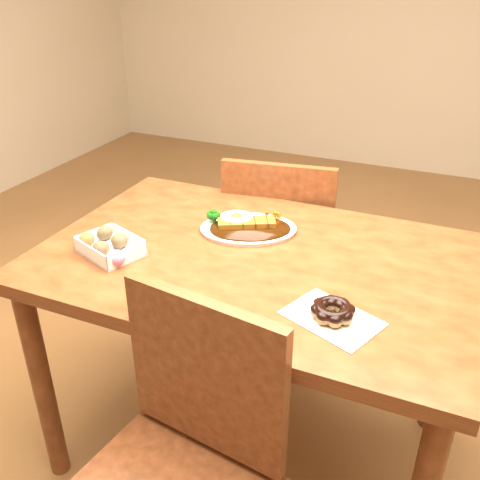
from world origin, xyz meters
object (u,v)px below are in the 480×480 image
at_px(chair_far, 282,249).
at_px(katsu_curry_plate, 247,226).
at_px(pon_de_ring, 333,311).
at_px(chair_near, 176,476).
at_px(table, 255,285).
at_px(donut_box, 109,245).

height_order(chair_far, katsu_curry_plate, chair_far).
bearing_deg(chair_far, pon_de_ring, 108.21).
height_order(chair_near, katsu_curry_plate, chair_near).
bearing_deg(table, chair_far, 100.74).
distance_m(donut_box, pon_de_ring, 0.66).
bearing_deg(pon_de_ring, donut_box, 175.25).
bearing_deg(chair_near, katsu_curry_plate, 107.85).
relative_size(chair_near, katsu_curry_plate, 2.54).
bearing_deg(table, donut_box, -158.44).
relative_size(table, pon_de_ring, 4.83).
relative_size(table, chair_far, 1.38).
distance_m(chair_near, donut_box, 0.64).
bearing_deg(table, chair_near, -86.42).
xyz_separation_m(chair_far, donut_box, (-0.28, -0.69, 0.30)).
distance_m(table, katsu_curry_plate, 0.19).
height_order(katsu_curry_plate, pon_de_ring, katsu_curry_plate).
bearing_deg(pon_de_ring, chair_near, -126.16).
relative_size(katsu_curry_plate, pon_de_ring, 1.38).
bearing_deg(donut_box, pon_de_ring, -4.75).
distance_m(katsu_curry_plate, donut_box, 0.41).
bearing_deg(katsu_curry_plate, pon_de_ring, -43.38).
bearing_deg(donut_box, chair_near, -42.88).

